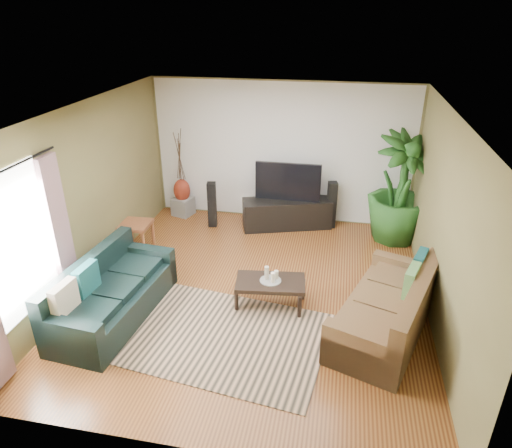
% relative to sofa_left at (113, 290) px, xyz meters
% --- Properties ---
extents(floor, '(5.50, 5.50, 0.00)m').
position_rel_sofa_left_xyz_m(floor, '(1.76, 0.92, -0.42)').
color(floor, brown).
rests_on(floor, ground).
extents(ceiling, '(5.50, 5.50, 0.00)m').
position_rel_sofa_left_xyz_m(ceiling, '(1.76, 0.92, 2.28)').
color(ceiling, white).
rests_on(ceiling, ground).
extents(wall_back, '(5.00, 0.00, 5.00)m').
position_rel_sofa_left_xyz_m(wall_back, '(1.76, 3.67, 0.93)').
color(wall_back, olive).
rests_on(wall_back, ground).
extents(wall_front, '(5.00, 0.00, 5.00)m').
position_rel_sofa_left_xyz_m(wall_front, '(1.76, -1.83, 0.93)').
color(wall_front, olive).
rests_on(wall_front, ground).
extents(wall_left, '(0.00, 5.50, 5.50)m').
position_rel_sofa_left_xyz_m(wall_left, '(-0.74, 0.92, 0.92)').
color(wall_left, olive).
rests_on(wall_left, ground).
extents(wall_right, '(0.00, 5.50, 5.50)m').
position_rel_sofa_left_xyz_m(wall_right, '(4.26, 0.92, 0.92)').
color(wall_right, olive).
rests_on(wall_right, ground).
extents(backwall_panel, '(4.90, 0.00, 4.90)m').
position_rel_sofa_left_xyz_m(backwall_panel, '(1.76, 3.66, 0.93)').
color(backwall_panel, white).
rests_on(backwall_panel, ground).
extents(window_pane, '(0.00, 1.80, 1.80)m').
position_rel_sofa_left_xyz_m(window_pane, '(-0.72, -0.68, 0.97)').
color(window_pane, white).
rests_on(window_pane, ground).
extents(curtain_far, '(0.08, 0.35, 2.20)m').
position_rel_sofa_left_xyz_m(curtain_far, '(-0.67, 0.07, 0.72)').
color(curtain_far, gray).
rests_on(curtain_far, ground).
extents(curtain_rod, '(0.03, 1.90, 0.03)m').
position_rel_sofa_left_xyz_m(curtain_rod, '(-0.67, -0.68, 1.87)').
color(curtain_rod, black).
rests_on(curtain_rod, ground).
extents(sofa_left, '(1.07, 2.13, 0.85)m').
position_rel_sofa_left_xyz_m(sofa_left, '(0.00, 0.00, 0.00)').
color(sofa_left, black).
rests_on(sofa_left, floor).
extents(sofa_right, '(1.57, 2.27, 0.85)m').
position_rel_sofa_left_xyz_m(sofa_right, '(3.62, 0.39, 0.00)').
color(sofa_right, brown).
rests_on(sofa_right, floor).
extents(area_rug, '(2.79, 2.15, 0.01)m').
position_rel_sofa_left_xyz_m(area_rug, '(1.59, -0.16, -0.42)').
color(area_rug, tan).
rests_on(area_rug, floor).
extents(coffee_table, '(1.03, 0.64, 0.40)m').
position_rel_sofa_left_xyz_m(coffee_table, '(2.05, 0.67, -0.23)').
color(coffee_table, black).
rests_on(coffee_table, floor).
extents(candle_tray, '(0.30, 0.30, 0.01)m').
position_rel_sofa_left_xyz_m(candle_tray, '(2.05, 0.67, -0.02)').
color(candle_tray, gray).
rests_on(candle_tray, coffee_table).
extents(candle_tall, '(0.06, 0.06, 0.19)m').
position_rel_sofa_left_xyz_m(candle_tall, '(1.99, 0.70, 0.08)').
color(candle_tall, beige).
rests_on(candle_tall, candle_tray).
extents(candle_mid, '(0.06, 0.06, 0.15)m').
position_rel_sofa_left_xyz_m(candle_mid, '(2.09, 0.63, 0.06)').
color(candle_mid, white).
rests_on(candle_mid, candle_tray).
extents(candle_short, '(0.06, 0.06, 0.12)m').
position_rel_sofa_left_xyz_m(candle_short, '(2.12, 0.73, 0.05)').
color(candle_short, beige).
rests_on(candle_short, candle_tray).
extents(tv_stand, '(1.75, 0.99, 0.56)m').
position_rel_sofa_left_xyz_m(tv_stand, '(1.95, 3.25, -0.15)').
color(tv_stand, black).
rests_on(tv_stand, floor).
extents(television, '(1.23, 0.07, 0.73)m').
position_rel_sofa_left_xyz_m(television, '(1.95, 3.27, 0.50)').
color(television, black).
rests_on(television, tv_stand).
extents(speaker_left, '(0.19, 0.20, 0.89)m').
position_rel_sofa_left_xyz_m(speaker_left, '(0.53, 3.03, 0.02)').
color(speaker_left, black).
rests_on(speaker_left, floor).
extents(speaker_right, '(0.20, 0.22, 0.92)m').
position_rel_sofa_left_xyz_m(speaker_right, '(2.78, 3.42, 0.03)').
color(speaker_right, black).
rests_on(speaker_right, floor).
extents(potted_plant, '(1.55, 1.55, 1.97)m').
position_rel_sofa_left_xyz_m(potted_plant, '(3.96, 3.14, 0.56)').
color(potted_plant, '#1F501A').
rests_on(potted_plant, floor).
extents(plant_pot, '(0.36, 0.36, 0.28)m').
position_rel_sofa_left_xyz_m(plant_pot, '(3.96, 3.14, -0.28)').
color(plant_pot, black).
rests_on(plant_pot, floor).
extents(pedestal, '(0.45, 0.45, 0.36)m').
position_rel_sofa_left_xyz_m(pedestal, '(-0.21, 3.42, -0.24)').
color(pedestal, gray).
rests_on(pedestal, floor).
extents(vase, '(0.33, 0.33, 0.47)m').
position_rel_sofa_left_xyz_m(vase, '(-0.21, 3.42, 0.11)').
color(vase, maroon).
rests_on(vase, pedestal).
extents(side_table, '(0.51, 0.51, 0.53)m').
position_rel_sofa_left_xyz_m(side_table, '(-0.49, 1.82, -0.16)').
color(side_table, brown).
rests_on(side_table, floor).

